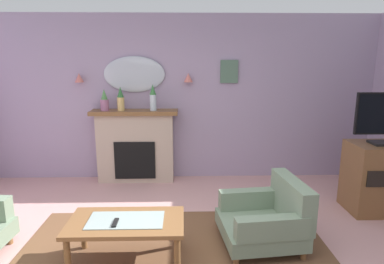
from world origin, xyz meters
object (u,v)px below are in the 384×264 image
Objects in this scene: wall_sconce_right at (188,78)px; armchair_beside_couch at (269,217)px; coffee_table at (126,226)px; mantel_vase_left at (104,101)px; mantel_vase_right at (153,98)px; tv_remote at (115,223)px; mantel_vase_centre at (121,99)px; wall_mirror at (134,74)px; wall_sconce_left at (79,78)px; tv_cabinet at (380,178)px; framed_picture at (229,72)px; fireplace at (136,147)px.

armchair_beside_couch is (0.82, -2.05, -1.35)m from wall_sconce_right.
mantel_vase_left is at bearing 106.74° from coffee_table.
mantel_vase_left is 0.82× the size of mantel_vase_right.
mantel_vase_left is 2.52m from tv_remote.
mantel_vase_centre is 0.38× the size of wall_mirror.
wall_sconce_left reaches higher than mantel_vase_centre.
wall_mirror is 0.85m from wall_sconce_right.
mantel_vase_centre reaches higher than tv_cabinet.
wall_sconce_left is 1.00× the size of wall_sconce_right.
mantel_vase_right is 2.90× the size of wall_sconce_right.
framed_picture reaches higher than mantel_vase_left.
mantel_vase_centre is 2.63× the size of wall_sconce_right.
coffee_table is 3.26m from tv_cabinet.
fireplace is 1.38m from wall_sconce_left.
wall_sconce_right is (1.05, 0.12, 0.32)m from mantel_vase_centre.
tv_remote is (0.13, -2.32, -0.12)m from fireplace.
tv_remote is at bearing -86.94° from wall_mirror.
fireplace is at bearing 3.60° from mantel_vase_left.
mantel_vase_centre is 0.41× the size of tv_cabinet.
mantel_vase_right reaches higher than mantel_vase_centre.
fireplace reaches higher than coffee_table.
tv_cabinet is (3.50, -1.16, -0.89)m from mantel_vase_centre.
tv_cabinet is at bearing 19.64° from tv_remote.
mantel_vase_centre is 0.50m from mantel_vase_right.
wall_sconce_left is at bearing -176.63° from wall_mirror.
mantel_vase_centre is at bearing 161.64° from tv_cabinet.
mantel_vase_left is at bearing -176.40° from fireplace.
mantel_vase_left is at bearing -180.00° from mantel_vase_centre.
mantel_vase_left is 0.75m from mantel_vase_right.
mantel_vase_right is 0.49m from wall_mirror.
wall_sconce_left is 2.35m from framed_picture.
framed_picture is at bearing 5.27° from wall_sconce_right.
wall_mirror reaches higher than fireplace.
wall_sconce_right is (0.55, 0.12, 0.30)m from mantel_vase_right.
framed_picture is 0.33× the size of coffee_table.
mantel_vase_centre is at bearing -173.48° from wall_sconce_right.
fireplace is at bearing -6.16° from wall_sconce_left.
framed_picture is at bearing 8.53° from mantel_vase_right.
fireplace is 9.71× the size of wall_sconce_right.
coffee_table is at bearing -73.26° from mantel_vase_left.
wall_sconce_right is at bearing 73.43° from tv_remote.
mantel_vase_centre is at bearing 0.00° from mantel_vase_left.
wall_sconce_left is 0.13× the size of coffee_table.
wall_sconce_right is at bearing 152.39° from tv_cabinet.
tv_cabinet is (3.30, -1.33, -1.26)m from wall_mirror.
mantel_vase_centre is at bearing -139.64° from wall_mirror.
wall_mirror reaches higher than wall_sconce_left.
mantel_vase_right is 2.54× the size of tv_remote.
wall_sconce_right reaches higher than coffee_table.
framed_picture is (1.70, 0.18, 0.41)m from mantel_vase_centre.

